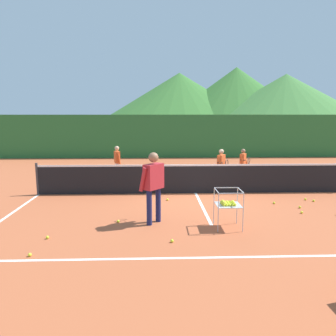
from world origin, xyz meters
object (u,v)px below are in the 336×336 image
tennis_ball_5 (172,241)px  student_2 (243,161)px  tennis_ball_1 (302,212)px  student_1 (221,163)px  student_0 (117,159)px  tennis_ball_0 (305,199)px  tennis_ball_6 (314,201)px  instructor (153,181)px  tennis_ball_4 (274,203)px  tennis_ball_9 (118,221)px  tennis_ball_8 (30,255)px  tennis_net (196,179)px  tennis_ball_3 (300,207)px  tennis_ball_11 (168,200)px  tennis_ball_7 (47,237)px  ball_cart (228,203)px

tennis_ball_5 → student_2: bearing=63.9°
tennis_ball_1 → student_1: bearing=112.0°
student_0 → tennis_ball_1: student_0 is taller
student_2 → student_0: bearing=177.7°
tennis_ball_0 → tennis_ball_6: 0.25m
instructor → tennis_ball_4: size_ratio=25.40×
instructor → tennis_ball_9: (-0.87, 0.05, -1.00)m
tennis_ball_6 → tennis_ball_4: bearing=-171.2°
tennis_ball_8 → tennis_ball_4: bearing=30.1°
student_0 → student_1: (3.98, -1.27, 0.00)m
tennis_ball_4 → tennis_ball_5: same height
tennis_net → tennis_ball_3: size_ratio=153.73×
tennis_ball_9 → tennis_ball_11: bearing=57.4°
student_1 → tennis_ball_4: 2.96m
tennis_ball_3 → tennis_ball_9: size_ratio=1.00×
instructor → tennis_ball_1: (3.93, 0.61, -1.00)m
tennis_ball_5 → tennis_ball_0: bearing=36.7°
tennis_net → tennis_ball_0: size_ratio=153.73×
tennis_net → tennis_ball_7: 5.34m
instructor → tennis_net: bearing=65.0°
student_0 → tennis_ball_7: student_0 is taller
tennis_ball_4 → tennis_ball_1: bearing=-66.8°
tennis_ball_5 → tennis_ball_9: same height
student_1 → student_2: (1.10, 1.07, -0.07)m
tennis_net → tennis_ball_1: tennis_net is taller
tennis_ball_6 → ball_cart: bearing=-145.1°
tennis_net → instructor: size_ratio=6.05×
tennis_ball_0 → tennis_ball_11: bearing=178.6°
tennis_ball_4 → tennis_ball_8: size_ratio=1.00×
tennis_ball_0 → tennis_ball_8: same height
student_0 → tennis_ball_0: 7.14m
tennis_ball_0 → tennis_net: bearing=162.7°
tennis_ball_4 → tennis_ball_7: size_ratio=1.00×
instructor → student_1: instructor is taller
tennis_net → tennis_ball_5: 4.33m
tennis_ball_8 → tennis_ball_3: bearing=24.5°
tennis_net → instructor: (-1.38, -2.96, 0.54)m
tennis_ball_9 → tennis_ball_11: size_ratio=1.00×
instructor → student_0: (-1.50, 5.50, -0.23)m
tennis_ball_7 → tennis_ball_6: bearing=20.9°
tennis_ball_11 → tennis_ball_9: bearing=-122.6°
tennis_ball_4 → tennis_ball_7: (-5.77, -2.50, 0.00)m
student_1 → ball_cart: (-0.76, -4.62, -0.22)m
tennis_ball_1 → tennis_ball_9: same height
student_0 → tennis_ball_4: (5.03, -3.93, -0.77)m
tennis_net → tennis_ball_0: (3.26, -1.02, -0.47)m
student_1 → tennis_ball_7: (-4.72, -5.16, -0.77)m
tennis_ball_0 → tennis_ball_1: 1.50m
tennis_ball_0 → tennis_ball_1: (-0.71, -1.33, 0.00)m
student_2 → tennis_ball_9: (-4.44, -5.24, -0.70)m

